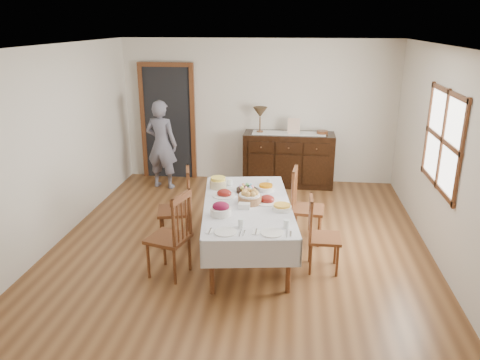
# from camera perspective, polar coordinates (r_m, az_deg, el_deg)

# --- Properties ---
(ground) EXTENTS (6.00, 6.00, 0.00)m
(ground) POSITION_cam_1_polar(r_m,az_deg,el_deg) (6.26, -0.11, -8.55)
(ground) COLOR brown
(room_shell) EXTENTS (5.02, 6.02, 2.65)m
(room_shell) POSITION_cam_1_polar(r_m,az_deg,el_deg) (6.13, -1.01, 7.15)
(room_shell) COLOR silver
(room_shell) RESTS_ON ground
(dining_table) EXTENTS (1.36, 2.23, 0.72)m
(dining_table) POSITION_cam_1_polar(r_m,az_deg,el_deg) (5.88, 0.87, -3.64)
(dining_table) COLOR silver
(dining_table) RESTS_ON ground
(chair_left_near) EXTENTS (0.54, 0.54, 1.05)m
(chair_left_near) POSITION_cam_1_polar(r_m,az_deg,el_deg) (5.52, -8.28, -6.57)
(chair_left_near) COLOR #592F17
(chair_left_near) RESTS_ON ground
(chair_left_far) EXTENTS (0.52, 0.52, 1.05)m
(chair_left_far) POSITION_cam_1_polar(r_m,az_deg,el_deg) (6.31, -7.52, -3.21)
(chair_left_far) COLOR #592F17
(chair_left_far) RESTS_ON ground
(chair_right_near) EXTENTS (0.39, 0.39, 0.93)m
(chair_right_near) POSITION_cam_1_polar(r_m,az_deg,el_deg) (5.70, 9.77, -6.47)
(chair_right_near) COLOR #592F17
(chair_right_near) RESTS_ON ground
(chair_right_far) EXTENTS (0.47, 0.47, 1.03)m
(chair_right_far) POSITION_cam_1_polar(r_m,az_deg,el_deg) (6.40, 7.79, -3.01)
(chair_right_far) COLOR #592F17
(chair_right_far) RESTS_ON ground
(sideboard) EXTENTS (1.62, 0.58, 0.97)m
(sideboard) POSITION_cam_1_polar(r_m,az_deg,el_deg) (8.58, 5.92, 2.53)
(sideboard) COLOR black
(sideboard) RESTS_ON ground
(person) EXTENTS (0.59, 0.43, 1.70)m
(person) POSITION_cam_1_polar(r_m,az_deg,el_deg) (8.44, -9.56, 4.63)
(person) COLOR slate
(person) RESTS_ON ground
(bread_basket) EXTENTS (0.29, 0.29, 0.18)m
(bread_basket) POSITION_cam_1_polar(r_m,az_deg,el_deg) (5.82, 1.19, -2.13)
(bread_basket) COLOR brown
(bread_basket) RESTS_ON dining_table
(egg_basket) EXTENTS (0.27, 0.27, 0.11)m
(egg_basket) POSITION_cam_1_polar(r_m,az_deg,el_deg) (6.21, 0.80, -1.16)
(egg_basket) COLOR black
(egg_basket) RESTS_ON dining_table
(ham_platter_a) EXTENTS (0.30, 0.30, 0.11)m
(ham_platter_a) POSITION_cam_1_polar(r_m,az_deg,el_deg) (6.07, -1.94, -1.71)
(ham_platter_a) COLOR white
(ham_platter_a) RESTS_ON dining_table
(ham_platter_b) EXTENTS (0.33, 0.33, 0.11)m
(ham_platter_b) POSITION_cam_1_polar(r_m,az_deg,el_deg) (5.87, 3.31, -2.47)
(ham_platter_b) COLOR white
(ham_platter_b) RESTS_ON dining_table
(beet_bowl) EXTENTS (0.25, 0.25, 0.16)m
(beet_bowl) POSITION_cam_1_polar(r_m,az_deg,el_deg) (5.47, -2.34, -3.61)
(beet_bowl) COLOR white
(beet_bowl) RESTS_ON dining_table
(carrot_bowl) EXTENTS (0.24, 0.24, 0.09)m
(carrot_bowl) POSITION_cam_1_polar(r_m,az_deg,el_deg) (6.27, 3.16, -0.96)
(carrot_bowl) COLOR white
(carrot_bowl) RESTS_ON dining_table
(pineapple_bowl) EXTENTS (0.23, 0.23, 0.15)m
(pineapple_bowl) POSITION_cam_1_polar(r_m,az_deg,el_deg) (6.36, -2.69, -0.34)
(pineapple_bowl) COLOR #C8B88A
(pineapple_bowl) RESTS_ON dining_table
(casserole_dish) EXTENTS (0.24, 0.24, 0.07)m
(casserole_dish) POSITION_cam_1_polar(r_m,az_deg,el_deg) (5.65, 5.12, -3.34)
(casserole_dish) COLOR white
(casserole_dish) RESTS_ON dining_table
(butter_dish) EXTENTS (0.15, 0.11, 0.07)m
(butter_dish) POSITION_cam_1_polar(r_m,az_deg,el_deg) (5.66, 0.51, -3.18)
(butter_dish) COLOR white
(butter_dish) RESTS_ON dining_table
(setting_left) EXTENTS (0.44, 0.31, 0.10)m
(setting_left) POSITION_cam_1_polar(r_m,az_deg,el_deg) (5.09, -1.19, -5.97)
(setting_left) COLOR white
(setting_left) RESTS_ON dining_table
(setting_right) EXTENTS (0.44, 0.31, 0.10)m
(setting_right) POSITION_cam_1_polar(r_m,az_deg,el_deg) (5.09, 4.47, -6.05)
(setting_right) COLOR white
(setting_right) RESTS_ON dining_table
(glass_far_a) EXTENTS (0.07, 0.07, 0.09)m
(glass_far_a) POSITION_cam_1_polar(r_m,az_deg,el_deg) (6.45, -1.25, -0.29)
(glass_far_a) COLOR white
(glass_far_a) RESTS_ON dining_table
(glass_far_b) EXTENTS (0.06, 0.06, 0.09)m
(glass_far_b) POSITION_cam_1_polar(r_m,az_deg,el_deg) (6.48, 3.53, -0.21)
(glass_far_b) COLOR white
(glass_far_b) RESTS_ON dining_table
(runner) EXTENTS (1.30, 0.35, 0.01)m
(runner) POSITION_cam_1_polar(r_m,az_deg,el_deg) (8.46, 5.98, 5.71)
(runner) COLOR white
(runner) RESTS_ON sideboard
(table_lamp) EXTENTS (0.26, 0.26, 0.46)m
(table_lamp) POSITION_cam_1_polar(r_m,az_deg,el_deg) (8.42, 2.47, 8.17)
(table_lamp) COLOR brown
(table_lamp) RESTS_ON sideboard
(picture_frame) EXTENTS (0.22, 0.08, 0.28)m
(picture_frame) POSITION_cam_1_polar(r_m,az_deg,el_deg) (8.40, 6.58, 6.54)
(picture_frame) COLOR #CCAA92
(picture_frame) RESTS_ON sideboard
(deco_bowl) EXTENTS (0.20, 0.20, 0.06)m
(deco_bowl) POSITION_cam_1_polar(r_m,az_deg,el_deg) (8.48, 10.00, 5.74)
(deco_bowl) COLOR #592F17
(deco_bowl) RESTS_ON sideboard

